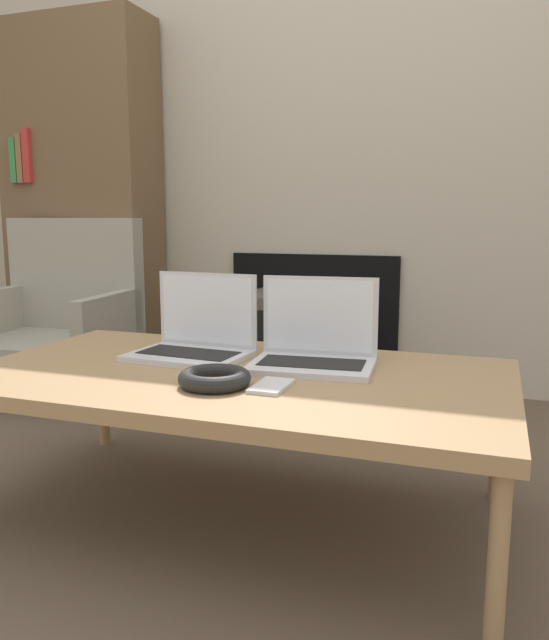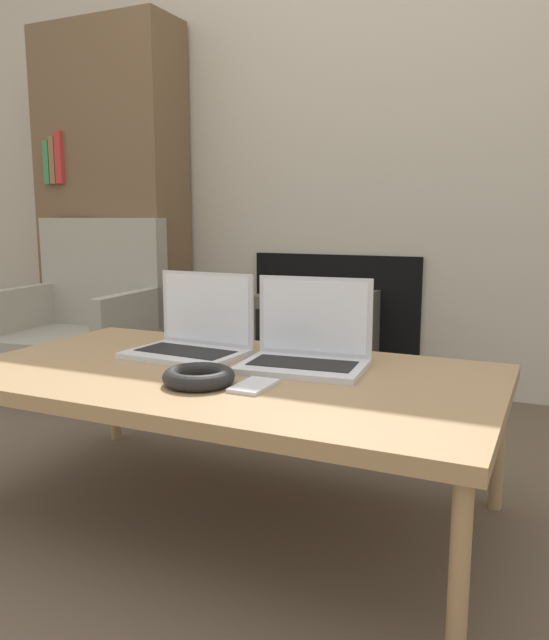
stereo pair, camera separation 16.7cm
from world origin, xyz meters
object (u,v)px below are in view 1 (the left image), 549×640
at_px(tv, 298,344).
at_px(armchair, 62,308).
at_px(headphones, 215,378).
at_px(laptop_right, 315,346).
at_px(phone, 271,386).
at_px(laptop_left, 196,338).

xyz_separation_m(tv, armchair, (-1.06, -0.25, 0.14)).
bearing_deg(headphones, armchair, 140.02).
distance_m(laptop_right, headphones, 0.32).
distance_m(headphones, phone, 0.13).
height_order(phone, tv, tv).
bearing_deg(phone, tv, 104.80).
distance_m(laptop_right, tv, 1.13).
bearing_deg(tv, laptop_left, -88.67).
relative_size(headphones, armchair, 0.22).
relative_size(laptop_right, headphones, 1.97).
relative_size(laptop_left, tv, 0.71).
bearing_deg(armchair, headphones, -45.60).
distance_m(laptop_right, phone, 0.25).
xyz_separation_m(phone, armchair, (-1.40, 1.03, -0.03)).
xyz_separation_m(headphones, phone, (0.13, 0.03, -0.01)).
xyz_separation_m(laptop_left, laptop_right, (0.35, -0.00, 0.00)).
relative_size(headphones, tv, 0.37).
relative_size(tv, armchair, 0.59).
relative_size(laptop_right, phone, 2.54).
height_order(phone, armchair, armchair).
height_order(laptop_right, tv, laptop_right).
xyz_separation_m(laptop_left, phone, (0.32, -0.25, -0.05)).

